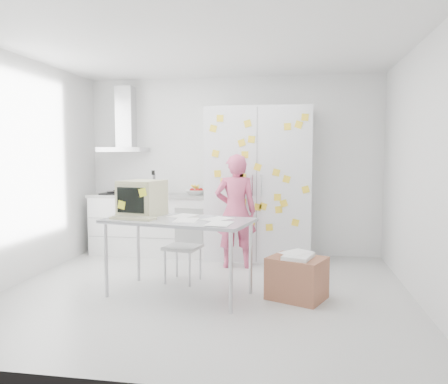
% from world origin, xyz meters
% --- Properties ---
extents(floor, '(4.50, 4.00, 0.02)m').
position_xyz_m(floor, '(0.00, 0.00, -0.01)').
color(floor, silver).
rests_on(floor, ground).
extents(walls, '(4.52, 4.01, 2.70)m').
position_xyz_m(walls, '(0.00, 0.72, 1.35)').
color(walls, white).
rests_on(walls, ground).
extents(ceiling, '(4.50, 4.00, 0.02)m').
position_xyz_m(ceiling, '(0.00, 0.00, 2.70)').
color(ceiling, white).
rests_on(ceiling, walls).
extents(counter_run, '(1.84, 0.63, 1.28)m').
position_xyz_m(counter_run, '(-1.20, 1.70, 0.47)').
color(counter_run, white).
rests_on(counter_run, ground).
extents(range_hood, '(0.70, 0.48, 1.01)m').
position_xyz_m(range_hood, '(-1.65, 1.84, 1.96)').
color(range_hood, silver).
rests_on(range_hood, walls).
extents(tall_cabinet, '(1.50, 0.68, 2.20)m').
position_xyz_m(tall_cabinet, '(0.45, 1.67, 1.10)').
color(tall_cabinet, silver).
rests_on(tall_cabinet, ground).
extents(person, '(0.61, 0.45, 1.53)m').
position_xyz_m(person, '(0.19, 1.10, 0.77)').
color(person, '#D25178').
rests_on(person, ground).
extents(desk, '(1.68, 1.06, 1.24)m').
position_xyz_m(desk, '(-0.55, -0.06, 0.94)').
color(desk, '#A7AAB2').
rests_on(desk, ground).
extents(chair, '(0.46, 0.46, 0.87)m').
position_xyz_m(chair, '(-0.33, 0.39, 0.49)').
color(chair, '#B4B4B2').
rests_on(chair, ground).
extents(cardboard_box, '(0.69, 0.63, 0.49)m').
position_xyz_m(cardboard_box, '(1.01, -0.08, 0.23)').
color(cardboard_box, '#9C6043').
rests_on(cardboard_box, ground).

